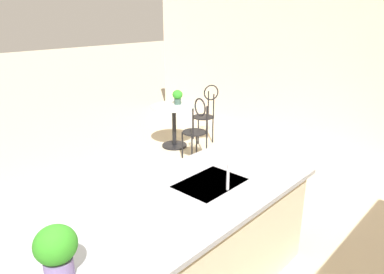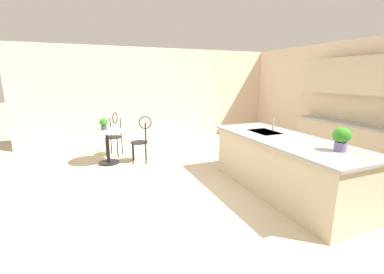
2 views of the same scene
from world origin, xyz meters
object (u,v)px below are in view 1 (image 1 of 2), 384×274
at_px(bistro_table, 174,122).
at_px(chair_near_window, 196,126).
at_px(chair_by_island, 206,111).
at_px(potted_plant_counter_far, 56,250).
at_px(potted_plant_on_table, 178,96).

xyz_separation_m(bistro_table, chair_near_window, (0.21, 0.71, 0.13)).
xyz_separation_m(bistro_table, chair_by_island, (-0.61, 0.21, 0.13)).
distance_m(chair_by_island, potted_plant_counter_far, 4.81).
height_order(chair_near_window, potted_plant_on_table, chair_near_window).
bearing_deg(chair_near_window, potted_plant_counter_far, 30.95).
height_order(bistro_table, chair_by_island, chair_by_island).
bearing_deg(potted_plant_on_table, chair_by_island, 151.82).
height_order(chair_near_window, potted_plant_counter_far, potted_plant_counter_far).
bearing_deg(bistro_table, chair_near_window, 73.74).
distance_m(chair_by_island, potted_plant_on_table, 0.62).
relative_size(chair_near_window, potted_plant_counter_far, 3.31).
bearing_deg(potted_plant_on_table, chair_near_window, 65.53).
xyz_separation_m(bistro_table, potted_plant_counter_far, (3.49, 2.68, 0.65)).
height_order(potted_plant_on_table, potted_plant_counter_far, potted_plant_counter_far).
relative_size(chair_by_island, potted_plant_counter_far, 3.31).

